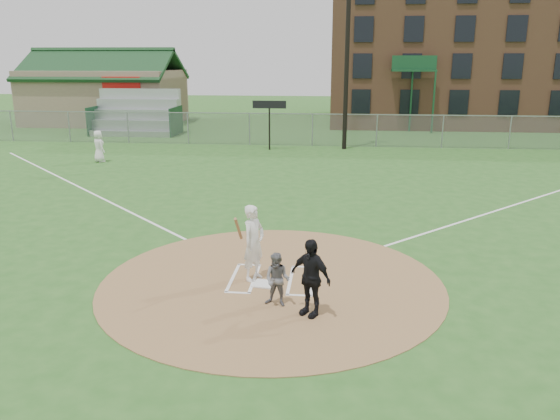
# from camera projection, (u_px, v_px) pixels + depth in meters

# --- Properties ---
(ground) EXTENTS (140.00, 140.00, 0.00)m
(ground) POSITION_uv_depth(u_px,v_px,m) (272.00, 282.00, 13.44)
(ground) COLOR #295A1F
(ground) RESTS_ON ground
(dirt_circle) EXTENTS (8.40, 8.40, 0.02)m
(dirt_circle) POSITION_uv_depth(u_px,v_px,m) (272.00, 282.00, 13.44)
(dirt_circle) COLOR #9B7449
(dirt_circle) RESTS_ON ground
(home_plate) EXTENTS (0.56, 0.56, 0.03)m
(home_plate) POSITION_uv_depth(u_px,v_px,m) (264.00, 284.00, 13.26)
(home_plate) COLOR white
(home_plate) RESTS_ON dirt_circle
(foul_line_first) EXTENTS (17.04, 17.04, 0.01)m
(foul_line_first) POSITION_uv_depth(u_px,v_px,m) (528.00, 200.00, 21.19)
(foul_line_first) COLOR white
(foul_line_first) RESTS_ON ground
(foul_line_third) EXTENTS (17.04, 17.04, 0.01)m
(foul_line_third) POSITION_uv_depth(u_px,v_px,m) (85.00, 190.00, 22.95)
(foul_line_third) COLOR white
(foul_line_third) RESTS_ON ground
(catcher) EXTENTS (0.69, 0.59, 1.22)m
(catcher) POSITION_uv_depth(u_px,v_px,m) (277.00, 280.00, 11.99)
(catcher) COLOR slate
(catcher) RESTS_ON dirt_circle
(umpire) EXTENTS (1.06, 0.90, 1.70)m
(umpire) POSITION_uv_depth(u_px,v_px,m) (310.00, 277.00, 11.50)
(umpire) COLOR black
(umpire) RESTS_ON dirt_circle
(ondeck_player) EXTENTS (0.97, 0.93, 1.67)m
(ondeck_player) POSITION_uv_depth(u_px,v_px,m) (99.00, 146.00, 28.91)
(ondeck_player) COLOR white
(ondeck_player) RESTS_ON ground
(batters_boxes) EXTENTS (2.08, 1.88, 0.01)m
(batters_boxes) POSITION_uv_depth(u_px,v_px,m) (272.00, 279.00, 13.58)
(batters_boxes) COLOR white
(batters_boxes) RESTS_ON dirt_circle
(batter_at_plate) EXTENTS (0.73, 1.12, 1.90)m
(batter_at_plate) POSITION_uv_depth(u_px,v_px,m) (254.00, 243.00, 13.35)
(batter_at_plate) COLOR white
(batter_at_plate) RESTS_ON dirt_circle
(outfield_fence) EXTENTS (56.08, 0.08, 2.03)m
(outfield_fence) POSITION_uv_depth(u_px,v_px,m) (312.00, 130.00, 34.26)
(outfield_fence) COLOR slate
(outfield_fence) RESTS_ON ground
(bleachers) EXTENTS (6.08, 3.20, 3.20)m
(bleachers) POSITION_uv_depth(u_px,v_px,m) (135.00, 112.00, 39.41)
(bleachers) COLOR #B7BABF
(bleachers) RESTS_ON ground
(clubhouse) EXTENTS (12.20, 8.71, 6.23)m
(clubhouse) POSITION_uv_depth(u_px,v_px,m) (106.00, 95.00, 46.20)
(clubhouse) COLOR gray
(clubhouse) RESTS_ON ground
(brick_warehouse) EXTENTS (30.00, 17.17, 15.00)m
(brick_warehouse) POSITION_uv_depth(u_px,v_px,m) (510.00, 32.00, 46.25)
(brick_warehouse) COLOR brown
(brick_warehouse) RESTS_ON ground
(light_pole) EXTENTS (1.20, 0.30, 12.22)m
(light_pole) POSITION_uv_depth(u_px,v_px,m) (348.00, 36.00, 31.61)
(light_pole) COLOR black
(light_pole) RESTS_ON ground
(scoreboard_sign) EXTENTS (2.00, 0.10, 2.93)m
(scoreboard_sign) POSITION_uv_depth(u_px,v_px,m) (269.00, 110.00, 32.41)
(scoreboard_sign) COLOR black
(scoreboard_sign) RESTS_ON ground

